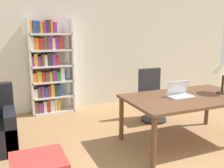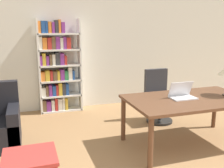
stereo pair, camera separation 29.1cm
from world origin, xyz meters
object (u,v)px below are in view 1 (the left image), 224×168
at_px(table_lamp, 224,68).
at_px(bookshelf, 48,68).
at_px(office_chair, 152,96).
at_px(side_table_blue, 39,168).
at_px(desk, 187,101).
at_px(laptop, 179,93).

xyz_separation_m(table_lamp, bookshelf, (-2.29, 2.32, -0.20)).
distance_m(table_lamp, bookshelf, 3.27).
xyz_separation_m(office_chair, bookshelf, (-1.73, 1.19, 0.47)).
xyz_separation_m(table_lamp, office_chair, (-0.56, 1.13, -0.67)).
distance_m(office_chair, side_table_blue, 2.93).
height_order(table_lamp, bookshelf, bookshelf).
distance_m(desk, bookshelf, 2.82).
relative_size(laptop, side_table_blue, 0.69).
distance_m(laptop, table_lamp, 0.83).
bearing_deg(office_chair, table_lamp, -63.46).
relative_size(table_lamp, bookshelf, 0.26).
bearing_deg(laptop, office_chair, 80.08).
bearing_deg(desk, bookshelf, 126.10).
relative_size(table_lamp, office_chair, 0.51).
relative_size(desk, side_table_blue, 3.44).
xyz_separation_m(laptop, office_chair, (0.18, 1.04, -0.33)).
xyz_separation_m(desk, office_chair, (0.07, 1.08, -0.20)).
xyz_separation_m(desk, laptop, (-0.11, 0.05, 0.13)).
bearing_deg(laptop, side_table_blue, -161.69).
bearing_deg(laptop, table_lamp, -7.04).
relative_size(laptop, bookshelf, 0.19).
relative_size(desk, bookshelf, 0.96).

